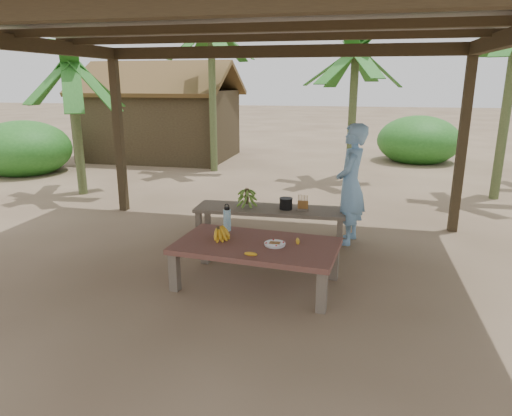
% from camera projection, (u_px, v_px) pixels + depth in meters
% --- Properties ---
extents(ground, '(80.00, 80.00, 0.00)m').
position_uv_depth(ground, '(243.00, 273.00, 5.56)').
color(ground, brown).
rests_on(ground, ground).
extents(pavilion, '(6.60, 5.60, 2.95)m').
position_uv_depth(pavilion, '(239.00, 30.00, 4.81)').
color(pavilion, '#2C2216').
rests_on(pavilion, ground).
extents(work_table, '(1.88, 1.16, 0.50)m').
position_uv_depth(work_table, '(257.00, 249.00, 5.13)').
color(work_table, brown).
rests_on(work_table, ground).
extents(bench, '(2.22, 0.67, 0.45)m').
position_uv_depth(bench, '(270.00, 212.00, 6.75)').
color(bench, brown).
rests_on(bench, ground).
extents(ripe_banana_bunch, '(0.31, 0.28, 0.16)m').
position_uv_depth(ripe_banana_bunch, '(218.00, 232.00, 5.24)').
color(ripe_banana_bunch, yellow).
rests_on(ripe_banana_bunch, work_table).
extents(plate, '(0.23, 0.23, 0.04)m').
position_uv_depth(plate, '(275.00, 244.00, 5.04)').
color(plate, white).
rests_on(plate, work_table).
extents(loose_banana_front, '(0.15, 0.08, 0.04)m').
position_uv_depth(loose_banana_front, '(251.00, 254.00, 4.74)').
color(loose_banana_front, yellow).
rests_on(loose_banana_front, work_table).
extents(loose_banana_side, '(0.06, 0.14, 0.04)m').
position_uv_depth(loose_banana_side, '(298.00, 241.00, 5.12)').
color(loose_banana_side, yellow).
rests_on(loose_banana_side, work_table).
extents(water_flask, '(0.09, 0.09, 0.34)m').
position_uv_depth(water_flask, '(227.00, 219.00, 5.52)').
color(water_flask, '#3D98BF').
rests_on(water_flask, work_table).
extents(green_banana_stalk, '(0.27, 0.27, 0.30)m').
position_uv_depth(green_banana_stalk, '(247.00, 197.00, 6.75)').
color(green_banana_stalk, '#598C2D').
rests_on(green_banana_stalk, bench).
extents(cooking_pot, '(0.19, 0.19, 0.16)m').
position_uv_depth(cooking_pot, '(286.00, 204.00, 6.66)').
color(cooking_pot, black).
rests_on(cooking_pot, bench).
extents(skewer_rack, '(0.18, 0.09, 0.24)m').
position_uv_depth(skewer_rack, '(303.00, 203.00, 6.56)').
color(skewer_rack, '#A57F47').
rests_on(skewer_rack, bench).
extents(woman, '(0.51, 0.69, 1.71)m').
position_uv_depth(woman, '(351.00, 185.00, 6.41)').
color(woman, '#6D9ECF').
rests_on(woman, ground).
extents(hut, '(4.40, 3.43, 2.85)m').
position_uv_depth(hut, '(163.00, 121.00, 13.73)').
color(hut, black).
rests_on(hut, ground).
extents(banana_plant_n, '(1.80, 1.80, 3.17)m').
position_uv_depth(banana_plant_n, '(355.00, 62.00, 10.05)').
color(banana_plant_n, '#596638').
rests_on(banana_plant_n, ground).
extents(banana_plant_nw, '(1.80, 1.80, 3.80)m').
position_uv_depth(banana_plant_nw, '(211.00, 37.00, 11.06)').
color(banana_plant_nw, '#596638').
rests_on(banana_plant_nw, ground).
extents(banana_plant_w, '(1.80, 1.80, 2.82)m').
position_uv_depth(banana_plant_w, '(71.00, 77.00, 8.88)').
color(banana_plant_w, '#596638').
rests_on(banana_plant_w, ground).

